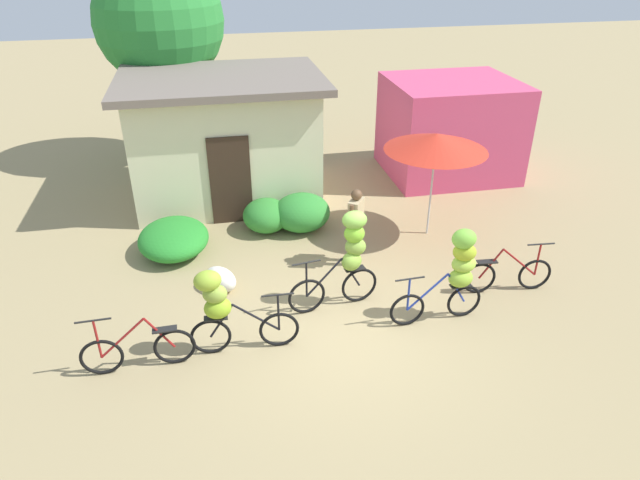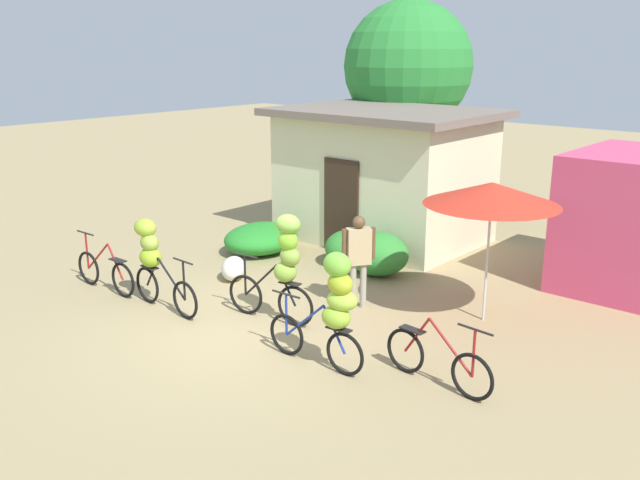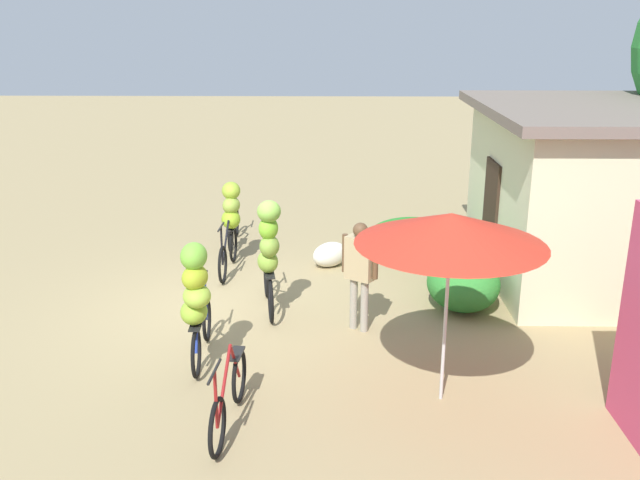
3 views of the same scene
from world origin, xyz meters
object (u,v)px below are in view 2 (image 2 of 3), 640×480
object	(u,v)px
bicycle_center_loaded	(283,261)
bicycle_by_shop	(334,303)
person_vendor	(359,252)
building_low	(384,174)
bicycle_rightmost	(438,361)
tree_behind_building	(408,67)
market_umbrella	(492,194)
bicycle_near_pile	(153,256)
bicycle_leftmost	(105,272)
produce_sack	(233,268)

from	to	relation	value
bicycle_center_loaded	bicycle_by_shop	size ratio (longest dim) A/B	1.06
bicycle_center_loaded	person_vendor	bearing A→B (deg)	70.27
building_low	bicycle_rightmost	world-z (taller)	building_low
tree_behind_building	bicycle_rightmost	bearing A→B (deg)	-53.28
market_umbrella	bicycle_near_pile	world-z (taller)	market_umbrella
market_umbrella	bicycle_rightmost	size ratio (longest dim) A/B	1.35
bicycle_near_pile	bicycle_by_shop	xyz separation A→B (m)	(3.82, 0.13, 0.10)
tree_behind_building	person_vendor	world-z (taller)	tree_behind_building
bicycle_leftmost	produce_sack	size ratio (longest dim) A/B	2.40
person_vendor	tree_behind_building	bearing A→B (deg)	118.42
bicycle_rightmost	market_umbrella	bearing A→B (deg)	104.10
market_umbrella	bicycle_rightmost	distance (m)	3.02
bicycle_near_pile	market_umbrella	bearing A→B (deg)	34.34
bicycle_by_shop	bicycle_rightmost	size ratio (longest dim) A/B	1.01
bicycle_leftmost	bicycle_center_loaded	distance (m)	3.68
bicycle_near_pile	bicycle_by_shop	distance (m)	3.82
bicycle_by_shop	produce_sack	size ratio (longest dim) A/B	2.42
market_umbrella	bicycle_by_shop	size ratio (longest dim) A/B	1.33
bicycle_center_loaded	bicycle_by_shop	world-z (taller)	bicycle_center_loaded
bicycle_center_loaded	person_vendor	size ratio (longest dim) A/B	1.13
building_low	tree_behind_building	bearing A→B (deg)	115.48
bicycle_leftmost	bicycle_near_pile	size ratio (longest dim) A/B	0.99
bicycle_by_shop	person_vendor	xyz separation A→B (m)	(-1.18, 2.06, -0.02)
building_low	bicycle_by_shop	distance (m)	6.79
tree_behind_building	bicycle_by_shop	distance (m)	10.25
market_umbrella	bicycle_center_loaded	world-z (taller)	market_umbrella
bicycle_center_loaded	bicycle_rightmost	world-z (taller)	bicycle_center_loaded
building_low	bicycle_near_pile	bearing A→B (deg)	-93.90
bicycle_leftmost	bicycle_near_pile	distance (m)	1.41
bicycle_by_shop	bicycle_leftmost	bearing A→B (deg)	-176.99
bicycle_by_shop	building_low	bearing A→B (deg)	120.25
person_vendor	bicycle_by_shop	bearing A→B (deg)	-60.23
market_umbrella	bicycle_near_pile	bearing A→B (deg)	-145.66
person_vendor	produce_sack	bearing A→B (deg)	-171.04
market_umbrella	person_vendor	distance (m)	2.35
bicycle_leftmost	bicycle_near_pile	bearing A→B (deg)	6.28
bicycle_near_pile	bicycle_by_shop	bearing A→B (deg)	1.90
bicycle_near_pile	produce_sack	xyz separation A→B (m)	(-0.00, 1.77, -0.67)
tree_behind_building	produce_sack	xyz separation A→B (m)	(0.93, -7.02, -3.50)
bicycle_near_pile	person_vendor	xyz separation A→B (m)	(2.64, 2.18, 0.09)
bicycle_center_loaded	bicycle_by_shop	bearing A→B (deg)	-24.39
bicycle_center_loaded	bicycle_by_shop	xyz separation A→B (m)	(1.65, -0.75, -0.06)
bicycle_near_pile	building_low	bearing A→B (deg)	86.10
building_low	market_umbrella	distance (m)	5.06
produce_sack	person_vendor	xyz separation A→B (m)	(2.64, 0.42, 0.75)
bicycle_near_pile	produce_sack	distance (m)	1.89
bicycle_rightmost	person_vendor	size ratio (longest dim) A/B	1.05
building_low	person_vendor	xyz separation A→B (m)	(2.23, -3.79, -0.51)
bicycle_by_shop	produce_sack	bearing A→B (deg)	156.74
market_umbrella	building_low	bearing A→B (deg)	144.78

